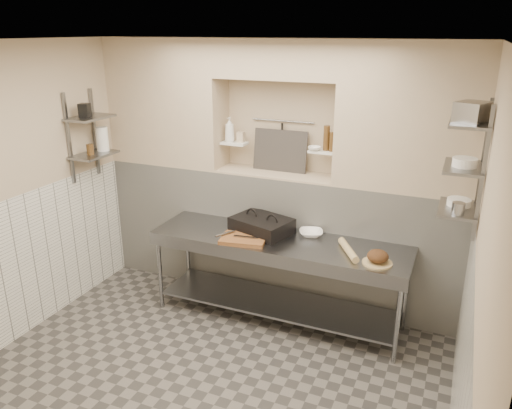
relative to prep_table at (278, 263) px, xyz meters
The scene contains 48 objects.
floor 1.39m from the prep_table, 101.45° to the right, with size 4.00×3.90×0.10m, color #5C5751.
ceiling 2.52m from the prep_table, 101.45° to the right, with size 4.00×3.90×0.10m, color silver.
wall_left 2.69m from the prep_table, 152.67° to the right, with size 0.10×3.90×2.80m, color tan.
wall_right 2.29m from the prep_table, 33.17° to the right, with size 0.10×3.90×2.80m, color tan.
wall_back 1.14m from the prep_table, 106.35° to the left, with size 4.00×0.10×2.80m, color tan.
backwall_lower 0.62m from the prep_table, 112.92° to the left, with size 4.00×0.40×1.40m, color silver.
alcove_sill 0.98m from the prep_table, 112.92° to the left, with size 1.30×0.40×0.02m, color tan.
backwall_pillar_left 2.21m from the prep_table, 160.09° to the left, with size 1.35×0.40×1.40m, color tan.
backwall_pillar_right 1.90m from the prep_table, 27.58° to the left, with size 1.35×0.40×1.40m, color tan.
backwall_header 2.05m from the prep_table, 112.92° to the left, with size 1.30×0.40×0.40m, color tan.
wainscot_left 2.52m from the prep_table, 152.05° to the right, with size 0.02×3.90×1.40m, color silver.
wainscot_right 2.11m from the prep_table, 34.06° to the right, with size 0.02×3.90×1.40m, color silver.
alcove_shelf_left 1.41m from the prep_table, 142.54° to the left, with size 0.28×0.16×0.03m, color white.
alcove_shelf_right 1.23m from the prep_table, 65.33° to the left, with size 0.28×0.16×0.03m, color white.
utensil_rail 1.52m from the prep_table, 108.02° to the left, with size 0.02×0.02×0.70m, color gray.
hanging_steel 1.37m from the prep_table, 108.48° to the left, with size 0.02×0.02×0.30m, color black.
splash_panel 1.22m from the prep_table, 109.77° to the left, with size 0.60×0.02×0.45m, color #383330.
shelf_rail_left_a 2.50m from the prep_table, behind, with size 0.03×0.03×0.95m, color slate.
shelf_rail_left_b 2.52m from the prep_table, behind, with size 0.03×0.03×0.95m, color slate.
wall_shelf_left_lower 2.29m from the prep_table, behind, with size 0.30×0.50×0.03m, color slate.
wall_shelf_left_upper 2.49m from the prep_table, behind, with size 0.30×0.50×0.03m, color slate.
shelf_rail_right_a 2.12m from the prep_table, ahead, with size 0.03×0.03×1.05m, color slate.
shelf_rail_right_b 2.14m from the prep_table, 10.87° to the right, with size 0.03×0.03×1.05m, color slate.
wall_shelf_right_lower 1.82m from the prep_table, ahead, with size 0.30×0.50×0.03m, color slate.
wall_shelf_right_mid 2.01m from the prep_table, ahead, with size 0.30×0.50×0.03m, color slate.
wall_shelf_right_upper 2.24m from the prep_table, ahead, with size 0.30×0.50×0.03m, color slate.
prep_table is the anchor object (origin of this frame).
panini_press 0.42m from the prep_table, 152.35° to the left, with size 0.67×0.56×0.16m.
cutting_board 0.44m from the prep_table, 152.93° to the right, with size 0.44×0.31×0.04m, color brown.
knife_blade 0.44m from the prep_table, 151.90° to the right, with size 0.25×0.03×0.01m, color gray.
tongs 0.62m from the prep_table, 160.82° to the right, with size 0.02×0.02×0.24m, color gray.
mixing_bowl 0.46m from the prep_table, 40.35° to the left, with size 0.24×0.24×0.06m, color white.
rolling_pin 0.77m from the prep_table, ahead, with size 0.07×0.07×0.45m, color tan.
bread_board 1.05m from the prep_table, ahead, with size 0.27×0.27×0.02m, color tan.
bread_loaf 1.06m from the prep_table, ahead, with size 0.19×0.19×0.11m, color #4C2D19.
bottle_soap 1.54m from the prep_table, 144.86° to the left, with size 0.10×0.10×0.27m, color white.
jar_alcove 1.44m from the prep_table, 138.18° to the left, with size 0.07×0.07×0.11m, color tan.
bowl_alcove 1.22m from the prep_table, 70.89° to the left, with size 0.13×0.13×0.04m, color white.
condiment_a 1.34m from the prep_table, 57.45° to the left, with size 0.05×0.05×0.19m, color #4B3015.
condiment_b 1.36m from the prep_table, 63.25° to the left, with size 0.06×0.06×0.25m, color #4B3015.
condiment_c 1.33m from the prep_table, 57.41° to the left, with size 0.07×0.07×0.12m, color white.
jug_left 2.35m from the prep_table, behind, with size 0.13×0.13×0.26m, color white.
jar_left 2.33m from the prep_table, behind, with size 0.08×0.08×0.11m, color #4B3015.
box_left_upper 2.54m from the prep_table, behind, with size 0.10×0.10×0.14m, color black.
bowl_right 1.84m from the prep_table, ahead, with size 0.19×0.19×0.06m, color white.
canister_right 1.87m from the prep_table, 11.05° to the right, with size 0.10×0.10×0.10m, color gray.
bowl_right_mid 2.04m from the prep_table, ahead, with size 0.19×0.19×0.07m, color white.
basket_right 2.30m from the prep_table, ahead, with size 0.20×0.24×0.16m, color gray.
Camera 1 is at (1.81, -3.09, 2.88)m, focal length 35.00 mm.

